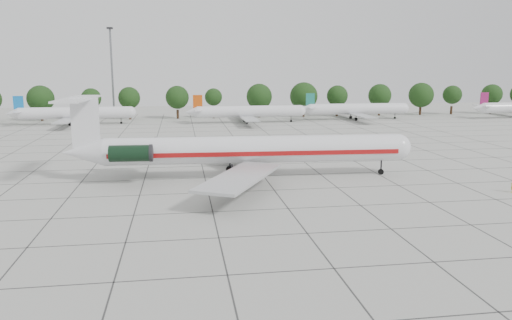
# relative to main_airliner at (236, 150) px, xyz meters

# --- Properties ---
(ground) EXTENTS (260.00, 260.00, 0.00)m
(ground) POSITION_rel_main_airliner_xyz_m (3.81, -7.43, -3.87)
(ground) COLOR #B0B0A9
(ground) RESTS_ON ground
(apron_joints) EXTENTS (170.00, 170.00, 0.02)m
(apron_joints) POSITION_rel_main_airliner_xyz_m (3.81, 7.57, -3.86)
(apron_joints) COLOR #383838
(apron_joints) RESTS_ON ground
(main_airliner) EXTENTS (46.78, 36.71, 10.96)m
(main_airliner) POSITION_rel_main_airliner_xyz_m (0.00, 0.00, 0.00)
(main_airliner) COLOR silver
(main_airliner) RESTS_ON ground
(bg_airliner_b) EXTENTS (28.24, 27.20, 7.40)m
(bg_airliner_b) POSITION_rel_main_airliner_xyz_m (-33.73, 66.74, -0.96)
(bg_airliner_b) COLOR silver
(bg_airliner_b) RESTS_ON ground
(bg_airliner_c) EXTENTS (28.24, 27.20, 7.40)m
(bg_airliner_c) POSITION_rel_main_airliner_xyz_m (10.58, 64.22, -0.96)
(bg_airliner_c) COLOR silver
(bg_airliner_c) RESTS_ON ground
(bg_airliner_d) EXTENTS (28.24, 27.20, 7.40)m
(bg_airliner_d) POSITION_rel_main_airliner_xyz_m (41.24, 67.49, -0.96)
(bg_airliner_d) COLOR silver
(bg_airliner_d) RESTS_ON ground
(tree_line) EXTENTS (249.86, 8.44, 10.22)m
(tree_line) POSITION_rel_main_airliner_xyz_m (-7.88, 77.57, 2.11)
(tree_line) COLOR #332114
(tree_line) RESTS_ON ground
(floodlight_mast) EXTENTS (1.60, 1.60, 25.45)m
(floodlight_mast) POSITION_rel_main_airliner_xyz_m (-26.19, 84.57, 10.41)
(floodlight_mast) COLOR slate
(floodlight_mast) RESTS_ON ground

